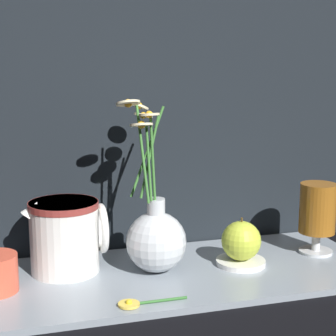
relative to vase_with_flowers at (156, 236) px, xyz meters
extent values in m
plane|color=black|center=(0.03, -0.01, -0.08)|extent=(6.00, 6.00, 0.00)
cube|color=gray|center=(0.03, -0.01, -0.07)|extent=(0.80, 0.32, 0.01)
sphere|color=silver|center=(0.00, 0.00, -0.01)|extent=(0.12, 0.12, 0.12)
cylinder|color=silver|center=(0.00, 0.00, 0.05)|extent=(0.03, 0.03, 0.04)
cylinder|color=#3D7A33|center=(-0.01, 0.00, 0.14)|extent=(0.01, 0.03, 0.14)
cylinder|color=beige|center=(-0.03, 0.00, 0.21)|extent=(0.04, 0.04, 0.01)
sphere|color=gold|center=(-0.03, 0.00, 0.21)|extent=(0.01, 0.01, 0.01)
cylinder|color=#3D7A33|center=(-0.01, 0.02, 0.15)|extent=(0.04, 0.02, 0.15)
cylinder|color=beige|center=(-0.01, 0.04, 0.23)|extent=(0.05, 0.05, 0.01)
sphere|color=gold|center=(-0.01, 0.04, 0.23)|extent=(0.01, 0.01, 0.01)
cylinder|color=#3D7A33|center=(-0.01, 0.00, 0.15)|extent=(0.01, 0.02, 0.16)
cylinder|color=beige|center=(-0.01, 0.00, 0.23)|extent=(0.05, 0.05, 0.01)
sphere|color=gold|center=(-0.01, 0.00, 0.23)|extent=(0.01, 0.01, 0.01)
cylinder|color=#3D7A33|center=(-0.03, 0.00, 0.16)|extent=(0.01, 0.06, 0.18)
cylinder|color=beige|center=(-0.05, -0.01, 0.25)|extent=(0.05, 0.05, 0.02)
sphere|color=gold|center=(-0.05, -0.01, 0.25)|extent=(0.02, 0.02, 0.02)
cylinder|color=#3D7A33|center=(-0.01, 0.03, 0.16)|extent=(0.07, 0.02, 0.17)
cylinder|color=beige|center=(-0.01, 0.07, 0.24)|extent=(0.05, 0.05, 0.02)
sphere|color=gold|center=(-0.01, 0.07, 0.24)|extent=(0.01, 0.01, 0.01)
cylinder|color=white|center=(-0.17, 0.05, 0.00)|extent=(0.13, 0.13, 0.14)
cylinder|color=maroon|center=(-0.17, 0.05, 0.06)|extent=(0.13, 0.13, 0.01)
torus|color=white|center=(-0.09, 0.05, 0.01)|extent=(0.01, 0.10, 0.10)
cone|color=white|center=(-0.22, 0.05, 0.06)|extent=(0.05, 0.04, 0.04)
cylinder|color=silver|center=(0.35, 0.00, -0.07)|extent=(0.07, 0.07, 0.01)
cylinder|color=silver|center=(0.35, 0.00, -0.04)|extent=(0.02, 0.02, 0.04)
cylinder|color=#935619|center=(0.35, 0.00, 0.03)|extent=(0.07, 0.07, 0.10)
cylinder|color=white|center=(0.17, -0.01, -0.06)|extent=(0.10, 0.10, 0.01)
sphere|color=#B7C638|center=(0.17, -0.01, -0.02)|extent=(0.08, 0.08, 0.08)
cylinder|color=#4C3819|center=(0.17, -0.01, 0.02)|extent=(0.00, 0.00, 0.01)
cylinder|color=#336B2D|center=(-0.03, -0.14, -0.07)|extent=(0.10, 0.00, 0.01)
cylinder|color=#EAC64C|center=(-0.08, -0.14, -0.07)|extent=(0.04, 0.04, 0.00)
sphere|color=yellow|center=(-0.08, -0.14, -0.06)|extent=(0.01, 0.01, 0.01)
camera|label=1|loc=(-0.26, -0.98, 0.33)|focal=60.00mm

